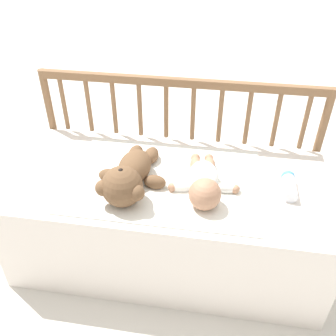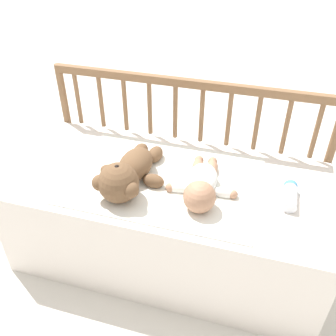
# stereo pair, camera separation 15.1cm
# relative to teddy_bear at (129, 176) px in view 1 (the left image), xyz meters

# --- Properties ---
(ground_plane) EXTENTS (12.00, 12.00, 0.00)m
(ground_plane) POSITION_rel_teddy_bear_xyz_m (0.14, 0.09, -0.51)
(ground_plane) COLOR silver
(crib_mattress) EXTENTS (1.32, 0.62, 0.44)m
(crib_mattress) POSITION_rel_teddy_bear_xyz_m (0.14, 0.09, -0.29)
(crib_mattress) COLOR white
(crib_mattress) RESTS_ON ground_plane
(crib_rail) EXTENTS (1.32, 0.04, 0.74)m
(crib_rail) POSITION_rel_teddy_bear_xyz_m (0.14, 0.42, 0.03)
(crib_rail) COLOR brown
(crib_rail) RESTS_ON ground_plane
(blanket) EXTENTS (0.78, 0.53, 0.01)m
(blanket) POSITION_rel_teddy_bear_xyz_m (0.13, 0.08, -0.06)
(blanket) COLOR white
(blanket) RESTS_ON crib_mattress
(teddy_bear) EXTENTS (0.28, 0.42, 0.16)m
(teddy_bear) POSITION_rel_teddy_bear_xyz_m (0.00, 0.00, 0.00)
(teddy_bear) COLOR brown
(teddy_bear) RESTS_ON crib_mattress
(baby) EXTENTS (0.29, 0.37, 0.12)m
(baby) POSITION_rel_teddy_bear_xyz_m (0.29, 0.04, -0.02)
(baby) COLOR white
(baby) RESTS_ON crib_mattress
(baby_bottle) EXTENTS (0.05, 0.17, 0.05)m
(baby_bottle) POSITION_rel_teddy_bear_xyz_m (0.62, 0.10, -0.04)
(baby_bottle) COLOR white
(baby_bottle) RESTS_ON crib_mattress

